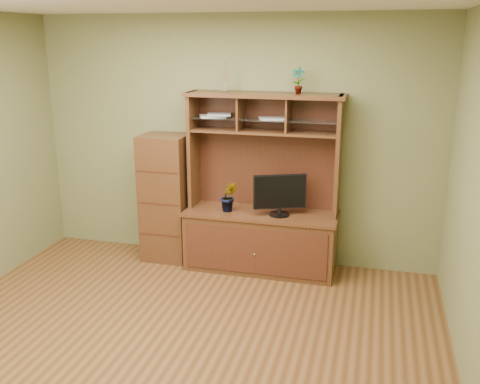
% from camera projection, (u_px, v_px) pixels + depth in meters
% --- Properties ---
extents(room, '(4.54, 4.04, 2.74)m').
position_uv_depth(room, '(165.00, 188.00, 4.03)').
color(room, '#523217').
rests_on(room, ground).
extents(media_hutch, '(1.66, 0.61, 1.90)m').
position_uv_depth(media_hutch, '(261.00, 223.00, 5.77)').
color(media_hutch, '#401F12').
rests_on(media_hutch, room).
extents(monitor, '(0.53, 0.25, 0.44)m').
position_uv_depth(monitor, '(280.00, 194.00, 5.54)').
color(monitor, black).
rests_on(monitor, media_hutch).
extents(orchid_plant, '(0.21, 0.18, 0.33)m').
position_uv_depth(orchid_plant, '(229.00, 196.00, 5.69)').
color(orchid_plant, '#2F5A1E').
rests_on(orchid_plant, media_hutch).
extents(top_plant, '(0.15, 0.11, 0.26)m').
position_uv_depth(top_plant, '(298.00, 81.00, 5.34)').
color(top_plant, '#376322').
rests_on(top_plant, media_hutch).
extents(reed_diffuser, '(0.06, 0.06, 0.31)m').
position_uv_depth(reed_diffuser, '(225.00, 80.00, 5.53)').
color(reed_diffuser, silver).
rests_on(reed_diffuser, media_hutch).
extents(magazines, '(0.96, 0.29, 0.04)m').
position_uv_depth(magazines, '(234.00, 116.00, 5.61)').
color(magazines, silver).
rests_on(magazines, media_hutch).
extents(side_cabinet, '(0.51, 0.46, 1.43)m').
position_uv_depth(side_cabinet, '(166.00, 198.00, 6.01)').
color(side_cabinet, '#401F12').
rests_on(side_cabinet, room).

